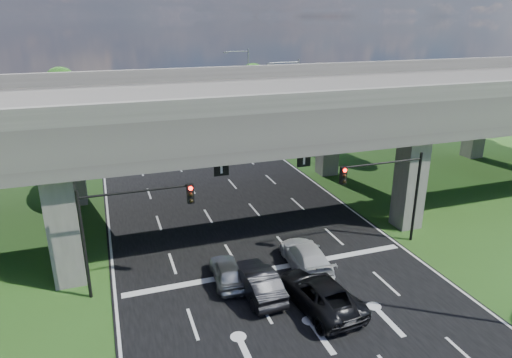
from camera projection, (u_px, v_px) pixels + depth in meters
ground at (296, 303)px, 23.49m from camera, size 160.00×160.00×0.00m
road at (239, 224)px, 32.39m from camera, size 18.00×120.00×0.03m
overpass at (230, 108)px, 31.52m from camera, size 80.00×15.00×10.00m
signal_right at (389, 184)px, 27.99m from camera, size 5.76×0.54×6.00m
signal_left at (126, 219)px, 23.20m from camera, size 5.76×0.54×6.00m
streetlight_far at (294, 101)px, 45.99m from camera, size 3.38×0.25×10.00m
streetlight_beyond at (245, 81)px, 60.24m from camera, size 3.38×0.25×10.00m
tree_left_near at (37, 124)px, 40.75m from camera, size 4.50×4.50×7.80m
tree_left_mid at (15, 116)px, 47.18m from camera, size 3.91×3.90×6.76m
tree_left_far at (59, 93)px, 55.20m from camera, size 4.80×4.80×8.32m
tree_right_near at (303, 106)px, 50.92m from camera, size 4.20×4.20×7.28m
tree_right_mid at (299, 96)px, 59.07m from camera, size 3.91×3.90×6.76m
tree_right_far at (250, 84)px, 64.75m from camera, size 4.50×4.50×7.80m
car_silver at (227, 271)px, 25.06m from camera, size 1.84×3.99×1.32m
car_dark at (257, 281)px, 23.96m from camera, size 1.80×4.68×1.52m
car_white at (306, 256)px, 26.49m from camera, size 2.54×5.25×1.47m
car_trailing at (320, 293)px, 22.94m from camera, size 3.07×5.75×1.54m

